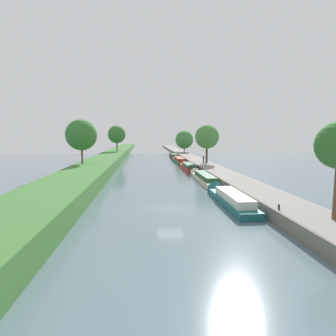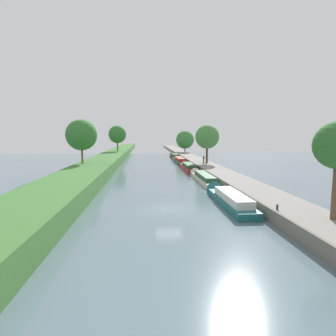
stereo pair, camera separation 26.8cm
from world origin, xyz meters
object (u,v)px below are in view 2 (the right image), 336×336
object	(u,v)px
narrowboat_teal	(228,198)
person_walking	(204,159)
mooring_bollard_far	(178,152)
mooring_bollard_near	(277,207)
narrowboat_red	(188,167)
narrowboat_green	(179,160)
narrowboat_cream	(203,177)
narrowboat_maroon	(174,156)

from	to	relation	value
narrowboat_teal	person_walking	distance (m)	29.95
narrowboat_teal	mooring_bollard_far	world-z (taller)	mooring_bollard_far
person_walking	mooring_bollard_near	xyz separation A→B (m)	(-1.56, -36.24, -0.65)
narrowboat_red	narrowboat_green	xyz separation A→B (m)	(-0.07, 14.93, 0.00)
person_walking	mooring_bollard_far	size ratio (longest dim) A/B	3.69
narrowboat_cream	narrowboat_red	xyz separation A→B (m)	(-0.16, 14.29, 0.02)
mooring_bollard_far	narrowboat_teal	bearing A→B (deg)	-91.87
narrowboat_red	mooring_bollard_near	world-z (taller)	mooring_bollard_near
narrowboat_cream	mooring_bollard_far	xyz separation A→B (m)	(1.78, 48.61, 0.82)
narrowboat_cream	person_walking	bearing A→B (deg)	77.71
person_walking	mooring_bollard_far	world-z (taller)	person_walking
narrowboat_cream	narrowboat_green	world-z (taller)	narrowboat_green
person_walking	mooring_bollard_far	bearing A→B (deg)	92.69
mooring_bollard_near	mooring_bollard_far	xyz separation A→B (m)	(0.00, 69.52, 0.00)
mooring_bollard_far	person_walking	bearing A→B (deg)	-87.31
narrowboat_cream	mooring_bollard_near	distance (m)	21.00
narrowboat_cream	person_walking	world-z (taller)	person_walking
narrowboat_teal	narrowboat_red	world-z (taller)	narrowboat_teal
narrowboat_teal	person_walking	size ratio (longest dim) A/B	7.22
person_walking	mooring_bollard_near	world-z (taller)	person_walking
narrowboat_cream	narrowboat_maroon	distance (m)	42.86
narrowboat_cream	person_walking	size ratio (longest dim) A/B	8.30
narrowboat_red	mooring_bollard_far	bearing A→B (deg)	86.78
narrowboat_teal	narrowboat_green	world-z (taller)	narrowboat_teal
narrowboat_teal	mooring_bollard_near	world-z (taller)	mooring_bollard_near
mooring_bollard_near	narrowboat_maroon	bearing A→B (deg)	91.63
person_walking	narrowboat_maroon	bearing A→B (deg)	96.99
narrowboat_teal	mooring_bollard_near	size ratio (longest dim) A/B	26.64
narrowboat_green	person_walking	xyz separation A→B (m)	(3.56, -13.89, 1.44)
mooring_bollard_near	narrowboat_green	bearing A→B (deg)	92.28
person_walking	mooring_bollard_far	xyz separation A→B (m)	(-1.56, 33.28, -0.65)
narrowboat_red	mooring_bollard_near	distance (m)	35.26
narrowboat_red	narrowboat_green	distance (m)	14.93
narrowboat_cream	mooring_bollard_far	bearing A→B (deg)	87.91
narrowboat_green	narrowboat_maroon	size ratio (longest dim) A/B	1.12
narrowboat_teal	mooring_bollard_far	size ratio (longest dim) A/B	26.64
narrowboat_green	narrowboat_maroon	world-z (taller)	narrowboat_maroon
mooring_bollard_near	narrowboat_red	bearing A→B (deg)	93.14
narrowboat_teal	narrowboat_maroon	distance (m)	57.23
narrowboat_teal	narrowboat_green	size ratio (longest dim) A/B	0.84
narrowboat_maroon	mooring_bollard_near	world-z (taller)	mooring_bollard_near
person_walking	mooring_bollard_near	bearing A→B (deg)	-92.47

